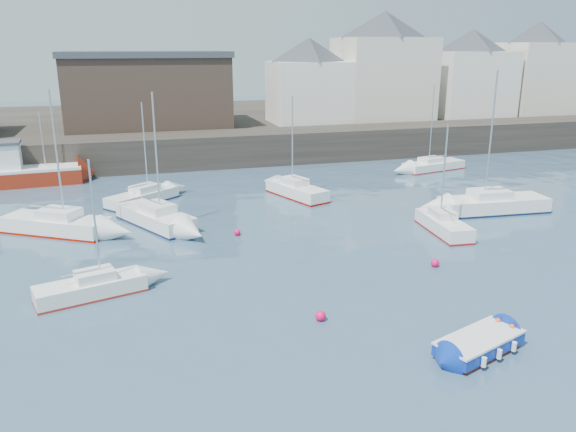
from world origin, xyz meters
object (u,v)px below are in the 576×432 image
object	(u,v)px
sailboat_e	(56,224)
buoy_near	(320,320)
sailboat_a	(91,287)
sailboat_h	(143,197)
sailboat_b	(156,217)
sailboat_f	(296,190)
sailboat_g	(433,165)
sailboat_d	(493,204)
buoy_far	(237,235)
fishing_boat	(20,171)
sailboat_c	(443,224)
blue_dinghy	(479,344)
buoy_mid	(435,267)

from	to	relation	value
sailboat_e	buoy_near	bearing A→B (deg)	-52.82
sailboat_a	sailboat_h	world-z (taller)	sailboat_h
sailboat_e	sailboat_h	world-z (taller)	sailboat_e
sailboat_b	sailboat_f	xyz separation A→B (m)	(10.62, 4.19, -0.02)
sailboat_g	buoy_near	size ratio (longest dim) A/B	16.98
sailboat_d	sailboat_e	xyz separation A→B (m)	(-28.16, 3.57, -0.01)
sailboat_f	buoy_far	xyz separation A→B (m)	(-6.06, -7.56, -0.52)
sailboat_d	sailboat_f	distance (m)	13.95
fishing_boat	sailboat_c	world-z (taller)	sailboat_c
sailboat_a	sailboat_h	size ratio (longest dim) A/B	0.88
sailboat_c	buoy_far	world-z (taller)	sailboat_c
sailboat_c	sailboat_d	distance (m)	6.30
blue_dinghy	sailboat_d	world-z (taller)	sailboat_d
sailboat_h	blue_dinghy	bearing A→B (deg)	-66.14
buoy_mid	sailboat_g	bearing A→B (deg)	59.95
sailboat_c	sailboat_g	xyz separation A→B (m)	(8.74, 16.14, -0.07)
sailboat_g	buoy_mid	xyz separation A→B (m)	(-12.12, -20.96, -0.43)
fishing_boat	sailboat_f	world-z (taller)	sailboat_f
fishing_boat	buoy_far	xyz separation A→B (m)	(14.41, -17.69, -1.12)
sailboat_d	buoy_near	distance (m)	20.30
sailboat_b	sailboat_e	size ratio (longest dim) A/B	0.97
buoy_near	sailboat_f	bearing A→B (deg)	75.67
sailboat_h	sailboat_a	bearing A→B (deg)	-100.57
sailboat_f	buoy_mid	bearing A→B (deg)	-79.95
fishing_boat	buoy_far	size ratio (longest dim) A/B	22.53
sailboat_c	buoy_mid	xyz separation A→B (m)	(-3.38, -4.82, -0.50)
fishing_boat	blue_dinghy	bearing A→B (deg)	-58.77
sailboat_c	sailboat_g	distance (m)	18.36
sailboat_c	buoy_far	size ratio (longest dim) A/B	16.38
sailboat_a	sailboat_f	bearing A→B (deg)	45.13
sailboat_b	sailboat_h	world-z (taller)	sailboat_b
blue_dinghy	sailboat_g	xyz separation A→B (m)	(15.01, 28.95, 0.05)
sailboat_d	sailboat_e	distance (m)	28.39
sailboat_d	sailboat_h	distance (m)	24.61
sailboat_d	buoy_near	xyz separation A→B (m)	(-16.61, -11.66, -0.57)
sailboat_d	blue_dinghy	bearing A→B (deg)	-127.00
sailboat_g	sailboat_a	bearing A→B (deg)	-145.66
sailboat_b	buoy_mid	xyz separation A→B (m)	(13.34, -11.16, -0.54)
sailboat_e	fishing_boat	bearing A→B (deg)	105.72
blue_dinghy	buoy_far	bearing A→B (deg)	110.45
buoy_near	buoy_far	world-z (taller)	buoy_near
sailboat_a	sailboat_g	distance (m)	35.04
sailboat_e	sailboat_g	size ratio (longest dim) A/B	1.12
sailboat_b	sailboat_c	bearing A→B (deg)	-20.78
sailboat_c	sailboat_f	size ratio (longest dim) A/B	0.88
sailboat_d	sailboat_c	bearing A→B (deg)	-152.40
sailboat_h	buoy_far	xyz separation A→B (m)	(5.11, -9.07, -0.47)
buoy_mid	sailboat_b	bearing A→B (deg)	140.08
sailboat_e	buoy_far	bearing A→B (deg)	-18.63
sailboat_c	sailboat_f	xyz separation A→B (m)	(-6.10, 10.53, 0.02)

